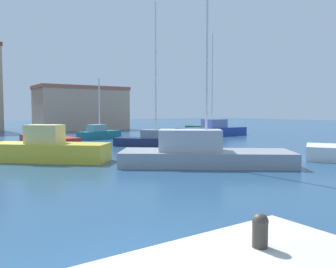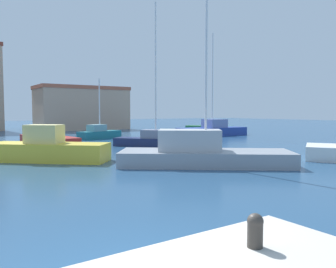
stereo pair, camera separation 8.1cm
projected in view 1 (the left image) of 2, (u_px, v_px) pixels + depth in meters
water at (177, 142)px, 30.60m from camera, size 160.00×160.00×0.00m
mooring_bollard at (260, 229)px, 4.64m from camera, size 0.22×0.22×0.47m
sailboat_navy_distant_north at (155, 140)px, 26.71m from camera, size 5.39×6.11×11.02m
motorboat_green_inner_mooring at (209, 128)px, 46.01m from camera, size 4.48×6.25×1.42m
sailboat_blue_distant_east at (212, 130)px, 38.49m from camera, size 8.21×2.99×11.27m
sailboat_teal_mid_harbor at (99, 133)px, 34.20m from camera, size 4.82×2.85×5.95m
motorboat_red_outer_mooring at (48, 139)px, 28.44m from camera, size 3.14×7.51×1.25m
sailboat_grey_near_pier at (202, 153)px, 17.39m from camera, size 8.53×7.37×11.18m
motorboat_yellow_center_channel at (48, 149)px, 18.81m from camera, size 6.19×5.79×2.00m
waterfront_apartments at (81, 108)px, 50.99m from camera, size 12.91×6.69×6.35m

